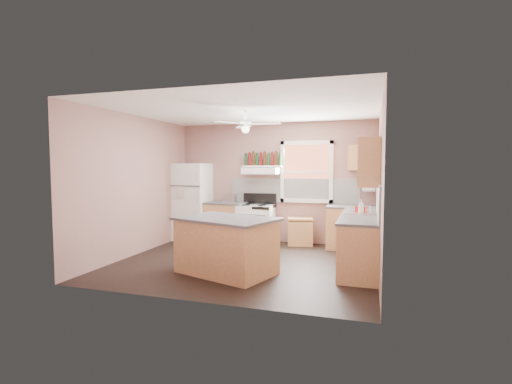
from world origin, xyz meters
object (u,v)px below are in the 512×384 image
(stove, at_px, (256,224))
(cart, at_px, (300,233))
(island, at_px, (226,247))
(toaster, at_px, (230,198))
(refrigerator, at_px, (193,202))

(stove, xyz_separation_m, cart, (0.98, 0.09, -0.16))
(stove, relative_size, cart, 1.61)
(island, bearing_deg, stove, 114.02)
(toaster, relative_size, island, 0.19)
(refrigerator, distance_m, island, 3.00)
(refrigerator, distance_m, stove, 1.63)
(toaster, distance_m, stove, 0.86)
(stove, height_order, island, same)
(refrigerator, height_order, cart, refrigerator)
(stove, bearing_deg, island, -86.37)
(toaster, bearing_deg, cart, -1.60)
(stove, bearing_deg, refrigerator, 177.75)
(refrigerator, relative_size, toaster, 6.37)
(stove, relative_size, island, 0.59)
(refrigerator, relative_size, stove, 2.07)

